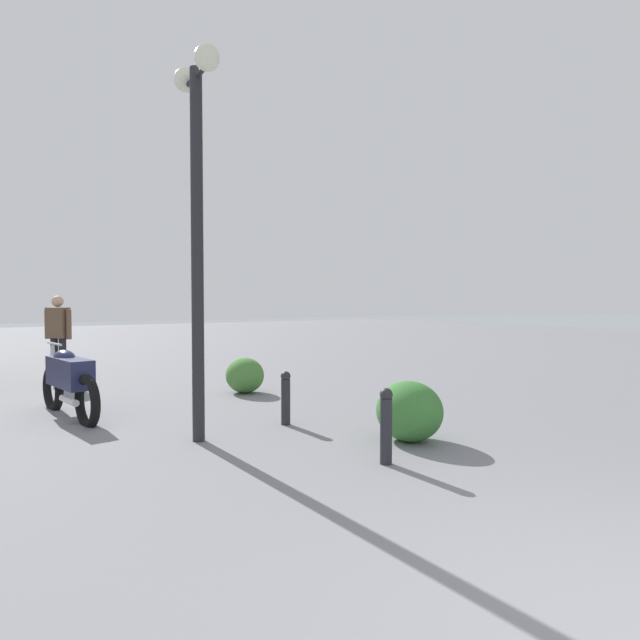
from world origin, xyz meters
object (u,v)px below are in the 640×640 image
motorcycle (69,381)px  bollard_near (386,424)px  pedestrian (58,332)px  bollard_mid (286,397)px  lamppost (197,190)px

motorcycle → bollard_near: bearing=-150.4°
motorcycle → pedestrian: 3.57m
bollard_near → motorcycle: bearing=29.6°
bollard_near → pedestrian: bearing=15.0°
bollard_mid → motorcycle: bearing=48.2°
motorcycle → bollard_near: motorcycle is taller
pedestrian → bollard_mid: bearing=-160.1°
lamppost → pedestrian: lamppost is taller
lamppost → motorcycle: 3.44m
lamppost → bollard_mid: 2.80m
pedestrian → bollard_near: pedestrian is taller
lamppost → pedestrian: 6.13m
motorcycle → lamppost: bearing=-154.7°
motorcycle → pedestrian: (3.53, -0.29, 0.49)m
pedestrian → motorcycle: bearing=175.4°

